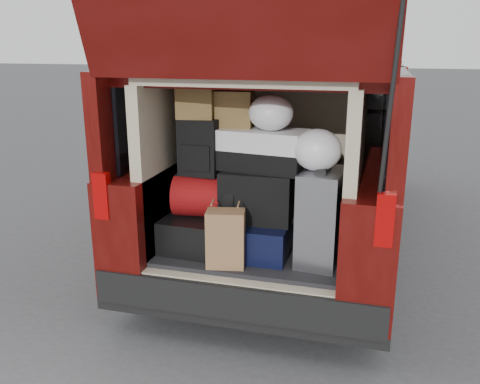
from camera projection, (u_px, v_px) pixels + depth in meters
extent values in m
plane|color=#3D3D40|center=(247.00, 330.00, 3.57)|extent=(80.00, 80.00, 0.00)
cylinder|color=black|center=(160.00, 254.00, 4.06)|extent=(0.24, 0.64, 0.64)
cylinder|color=black|center=(371.00, 278.00, 3.65)|extent=(0.24, 0.64, 0.64)
cylinder|color=black|center=(257.00, 163.00, 7.11)|extent=(0.24, 0.64, 0.64)
cylinder|color=black|center=(377.00, 171.00, 6.70)|extent=(0.24, 0.64, 0.64)
cube|color=black|center=(296.00, 207.00, 5.42)|extent=(1.90, 4.85, 0.08)
cube|color=#480805|center=(225.00, 162.00, 5.49)|extent=(0.33, 4.85, 0.80)
cube|color=#480805|center=(374.00, 172.00, 5.10)|extent=(0.33, 4.85, 0.80)
cube|color=#480805|center=(300.00, 65.00, 5.00)|extent=(1.82, 4.46, 0.10)
cube|color=black|center=(213.00, 94.00, 5.22)|extent=(0.12, 4.25, 0.68)
cube|color=black|center=(391.00, 99.00, 4.77)|extent=(0.12, 4.25, 0.68)
cube|color=black|center=(235.00, 299.00, 3.19)|extent=(1.86, 0.16, 0.22)
cube|color=#990505|center=(102.00, 196.00, 3.20)|extent=(0.10, 0.06, 0.30)
cube|color=#990505|center=(385.00, 220.00, 2.76)|extent=(0.10, 0.06, 0.30)
cube|color=black|center=(257.00, 247.00, 3.68)|extent=(1.24, 1.05, 0.06)
cube|color=#BEB592|center=(169.00, 161.00, 3.68)|extent=(0.08, 1.05, 1.15)
cube|color=#BEB592|center=(355.00, 172.00, 3.34)|extent=(0.08, 1.05, 1.15)
cube|color=#BEB592|center=(274.00, 150.00, 4.02)|extent=(1.34, 0.06, 1.15)
cube|color=#BEB592|center=(258.00, 77.00, 3.34)|extent=(1.34, 1.05, 0.06)
cylinder|color=black|center=(391.00, 105.00, 2.52)|extent=(0.02, 0.90, 0.76)
cube|color=black|center=(256.00, 278.00, 3.75)|extent=(1.24, 1.05, 0.55)
cube|color=black|center=(200.00, 229.00, 3.63)|extent=(0.45, 0.60, 0.23)
cube|color=black|center=(259.00, 236.00, 3.50)|extent=(0.43, 0.53, 0.23)
cube|color=silver|center=(321.00, 217.00, 3.29)|extent=(0.30, 0.44, 0.62)
cube|color=#A5734A|center=(226.00, 239.00, 3.26)|extent=(0.27, 0.20, 0.38)
cube|color=maroon|center=(206.00, 196.00, 3.51)|extent=(0.47, 0.33, 0.29)
cube|color=black|center=(257.00, 196.00, 3.43)|extent=(0.48, 0.30, 0.34)
cube|color=black|center=(200.00, 147.00, 3.45)|extent=(0.28, 0.18, 0.39)
cube|color=white|center=(261.00, 149.00, 3.40)|extent=(0.64, 0.39, 0.27)
cube|color=olive|center=(196.00, 102.00, 3.40)|extent=(0.27, 0.23, 0.22)
cube|color=olive|center=(235.00, 109.00, 3.43)|extent=(0.26, 0.22, 0.25)
ellipsoid|color=white|center=(271.00, 113.00, 3.28)|extent=(0.32, 0.30, 0.23)
ellipsoid|color=white|center=(317.00, 150.00, 3.18)|extent=(0.31, 0.29, 0.27)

